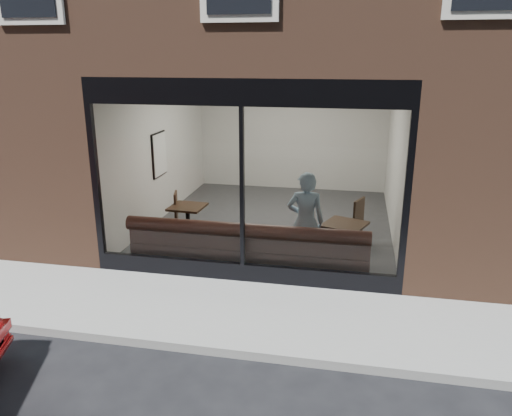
% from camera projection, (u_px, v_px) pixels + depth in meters
% --- Properties ---
extents(ground, '(120.00, 120.00, 0.00)m').
position_uv_depth(ground, '(207.00, 351.00, 6.21)').
color(ground, black).
rests_on(ground, ground).
extents(sidewalk_near, '(40.00, 2.00, 0.01)m').
position_uv_depth(sidewalk_near, '(227.00, 311.00, 7.14)').
color(sidewalk_near, gray).
rests_on(sidewalk_near, ground).
extents(kerb_near, '(40.00, 0.10, 0.12)m').
position_uv_depth(kerb_near, '(205.00, 349.00, 6.14)').
color(kerb_near, gray).
rests_on(kerb_near, ground).
extents(host_building_pier_left, '(2.50, 12.00, 3.20)m').
position_uv_depth(host_building_pier_left, '(159.00, 126.00, 13.93)').
color(host_building_pier_left, brown).
rests_on(host_building_pier_left, ground).
extents(host_building_pier_right, '(2.50, 12.00, 3.20)m').
position_uv_depth(host_building_pier_right, '(440.00, 134.00, 12.52)').
color(host_building_pier_right, brown).
rests_on(host_building_pier_right, ground).
extents(host_building_backfill, '(5.00, 6.00, 3.20)m').
position_uv_depth(host_building_backfill, '(304.00, 117.00, 16.03)').
color(host_building_backfill, brown).
rests_on(host_building_backfill, ground).
extents(cafe_floor, '(6.00, 6.00, 0.00)m').
position_uv_depth(cafe_floor, '(273.00, 222.00, 10.88)').
color(cafe_floor, '#2D2D30').
rests_on(cafe_floor, ground).
extents(cafe_ceiling, '(6.00, 6.00, 0.00)m').
position_uv_depth(cafe_ceiling, '(274.00, 72.00, 9.94)').
color(cafe_ceiling, white).
rests_on(cafe_ceiling, host_building_upper).
extents(cafe_wall_back, '(5.00, 0.00, 5.00)m').
position_uv_depth(cafe_wall_back, '(292.00, 130.00, 13.22)').
color(cafe_wall_back, silver).
rests_on(cafe_wall_back, ground).
extents(cafe_wall_left, '(0.00, 6.00, 6.00)m').
position_uv_depth(cafe_wall_left, '(161.00, 146.00, 10.88)').
color(cafe_wall_left, silver).
rests_on(cafe_wall_left, ground).
extents(cafe_wall_right, '(0.00, 6.00, 6.00)m').
position_uv_depth(cafe_wall_right, '(397.00, 155.00, 9.95)').
color(cafe_wall_right, silver).
rests_on(cafe_wall_right, ground).
extents(storefront_kick, '(5.00, 0.10, 0.30)m').
position_uv_depth(storefront_kick, '(243.00, 272.00, 8.08)').
color(storefront_kick, black).
rests_on(storefront_kick, ground).
extents(storefront_header, '(5.00, 0.10, 0.40)m').
position_uv_depth(storefront_header, '(241.00, 92.00, 7.24)').
color(storefront_header, black).
rests_on(storefront_header, host_building_upper).
extents(storefront_mullion, '(0.06, 0.10, 2.50)m').
position_uv_depth(storefront_mullion, '(242.00, 189.00, 7.67)').
color(storefront_mullion, black).
rests_on(storefront_mullion, storefront_kick).
extents(storefront_glass, '(4.80, 0.00, 4.80)m').
position_uv_depth(storefront_glass, '(242.00, 189.00, 7.64)').
color(storefront_glass, white).
rests_on(storefront_glass, storefront_kick).
extents(banquette, '(4.00, 0.55, 0.45)m').
position_uv_depth(banquette, '(248.00, 258.00, 8.43)').
color(banquette, '#3B1C15').
rests_on(banquette, cafe_floor).
extents(person, '(0.65, 0.46, 1.70)m').
position_uv_depth(person, '(305.00, 221.00, 8.34)').
color(person, '#A6C8E1').
rests_on(person, cafe_floor).
extents(cafe_table_left, '(0.67, 0.67, 0.04)m').
position_uv_depth(cafe_table_left, '(187.00, 207.00, 9.52)').
color(cafe_table_left, black).
rests_on(cafe_table_left, cafe_floor).
extents(cafe_table_right, '(0.86, 0.86, 0.04)m').
position_uv_depth(cafe_table_right, '(345.00, 225.00, 8.53)').
color(cafe_table_right, black).
rests_on(cafe_table_right, cafe_floor).
extents(cafe_chair_left, '(0.48, 0.48, 0.04)m').
position_uv_depth(cafe_chair_left, '(167.00, 227.00, 9.90)').
color(cafe_chair_left, black).
rests_on(cafe_chair_left, cafe_floor).
extents(cafe_chair_right, '(0.58, 0.58, 0.04)m').
position_uv_depth(cafe_chair_right, '(348.00, 233.00, 9.57)').
color(cafe_chair_right, black).
rests_on(cafe_chair_right, cafe_floor).
extents(wall_poster, '(0.02, 0.67, 0.89)m').
position_uv_depth(wall_poster, '(160.00, 154.00, 10.73)').
color(wall_poster, white).
rests_on(wall_poster, cafe_wall_left).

